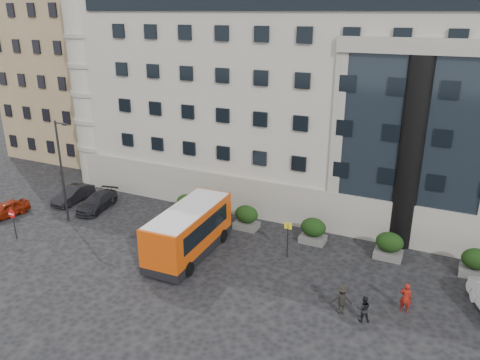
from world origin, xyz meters
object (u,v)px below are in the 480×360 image
Objects in this scene: hedge_d at (389,245)px; pedestrian_a at (406,298)px; hedge_b at (246,217)px; hedge_c at (313,230)px; minibus at (189,230)px; pedestrian_c at (342,299)px; parked_car_d at (120,172)px; red_truck at (119,160)px; street_lamp at (62,168)px; parked_car_a at (5,209)px; pedestrian_b at (364,309)px; parked_car_b at (73,194)px; parked_car_c at (97,202)px; bus_stop_sign at (288,234)px; no_entry_sign at (13,218)px; hedge_e at (476,263)px; hedge_a at (187,205)px.

hedge_d reaches higher than pedestrian_a.
hedge_b is 10.40m from hedge_d.
hedge_c is 0.23× the size of minibus.
hedge_c reaches higher than pedestrian_c.
hedge_c is at bearing -12.79° from parked_car_d.
red_truck is at bearing 141.04° from minibus.
street_lamp reaches higher than parked_car_a.
hedge_b is 12.76m from pedestrian_b.
minibus is 1.95× the size of parked_car_b.
parked_car_c is at bearing -31.41° from pedestrian_c.
bus_stop_sign is at bearing 18.92° from minibus.
bus_stop_sign is (-0.90, -2.80, 0.80)m from hedge_c.
red_truck is at bearing 100.48° from no_entry_sign.
red_truck is (-22.14, 5.97, 0.55)m from hedge_c.
minibus is (-12.22, -5.20, 0.87)m from hedge_d.
hedge_d is at bearing 0.46° from parked_car_b.
pedestrian_b is (28.50, -1.12, 0.13)m from parked_car_a.
parked_car_b is at bearing -176.94° from hedge_e.
hedge_a is 7.77m from parked_car_c.
hedge_b reaches higher than parked_car_c.
minibus is 4.58× the size of pedestrian_c.
minibus is at bearing -30.31° from red_truck.
hedge_c is 24.26m from parked_car_a.
hedge_e is (15.60, 0.00, 0.00)m from hedge_b.
parked_car_d is at bearing 106.25° from parked_car_c.
pedestrian_c is (22.23, -2.54, -3.50)m from street_lamp.
no_entry_sign reaches higher than hedge_e.
hedge_b is 15.73m from parked_car_b.
hedge_d is 1.05× the size of pedestrian_a.
pedestrian_c reaches higher than parked_car_a.
minibus reaches higher than hedge_b.
street_lamp is at bearing -159.93° from hedge_b.
parked_car_b reaches higher than parked_car_a.
minibus is 1.42× the size of red_truck.
pedestrian_a is (7.87, -2.90, -0.85)m from bus_stop_sign.
hedge_d is 0.45× the size of parked_car_b.
bus_stop_sign reaches higher than parked_car_a.
hedge_c is 19.27m from street_lamp.
parked_car_c is (-7.50, -2.01, -0.29)m from hedge_a.
hedge_d is at bearing -73.49° from pedestrian_a.
minibus is at bearing -26.03° from parked_car_c.
parked_car_d is at bearing 90.83° from parked_car_b.
pedestrian_a is at bearing -20.20° from bus_stop_sign.
pedestrian_c is (26.03, -13.31, -0.61)m from red_truck.
hedge_c is 0.45× the size of parked_car_b.
minibus is 4.53× the size of pedestrian_a.
pedestrian_c is at bearing -25.66° from parked_car_d.
parked_car_a is at bearing -167.38° from hedge_d.
bus_stop_sign is at bearing -20.98° from pedestrian_a.
parked_car_b is 2.32× the size of pedestrian_a.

